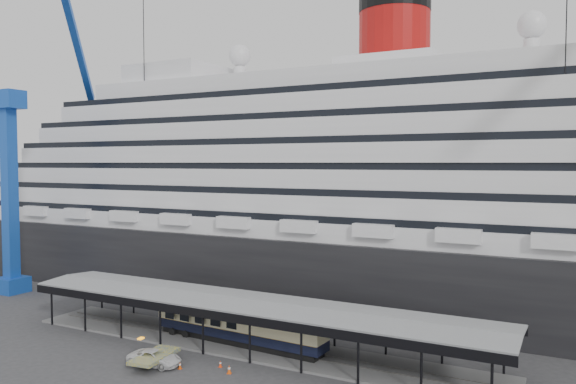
# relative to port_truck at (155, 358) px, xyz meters

# --- Properties ---
(ground) EXTENTS (200.00, 200.00, 0.00)m
(ground) POSITION_rel_port_truck_xyz_m (5.17, 4.05, -0.76)
(ground) COLOR #343436
(ground) RESTS_ON ground
(cruise_ship) EXTENTS (130.00, 30.00, 43.90)m
(cruise_ship) POSITION_rel_port_truck_xyz_m (5.21, 36.05, 17.59)
(cruise_ship) COLOR black
(cruise_ship) RESTS_ON ground
(platform_canopy) EXTENTS (56.00, 9.18, 5.30)m
(platform_canopy) POSITION_rel_port_truck_xyz_m (5.17, 9.05, 1.60)
(platform_canopy) COLOR slate
(platform_canopy) RESTS_ON ground
(crane_blue) EXTENTS (22.63, 19.19, 47.60)m
(crane_blue) POSITION_rel_port_truck_xyz_m (-39.95, 14.67, 19.20)
(crane_blue) COLOR blue
(crane_blue) RESTS_ON ground
(port_truck) EXTENTS (5.72, 3.15, 1.52)m
(port_truck) POSITION_rel_port_truck_xyz_m (0.00, 0.00, 0.00)
(port_truck) COLOR silver
(port_truck) RESTS_ON ground
(pullman_carriage) EXTENTS (21.36, 4.03, 20.84)m
(pullman_carriage) POSITION_rel_port_truck_xyz_m (4.05, 9.05, 1.78)
(pullman_carriage) COLOR black
(pullman_carriage) RESTS_ON ground
(traffic_cone_left) EXTENTS (0.43, 0.43, 0.71)m
(traffic_cone_left) POSITION_rel_port_truck_xyz_m (2.82, 0.42, -0.41)
(traffic_cone_left) COLOR #E04A0C
(traffic_cone_left) RESTS_ON ground
(traffic_cone_mid) EXTENTS (0.41, 0.41, 0.67)m
(traffic_cone_mid) POSITION_rel_port_truck_xyz_m (6.07, 2.64, -0.43)
(traffic_cone_mid) COLOR #F63A0D
(traffic_cone_mid) RESTS_ON ground
(traffic_cone_right) EXTENTS (0.56, 0.56, 0.83)m
(traffic_cone_right) POSITION_rel_port_truck_xyz_m (7.77, 1.64, -0.35)
(traffic_cone_right) COLOR #EA500D
(traffic_cone_right) RESTS_ON ground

